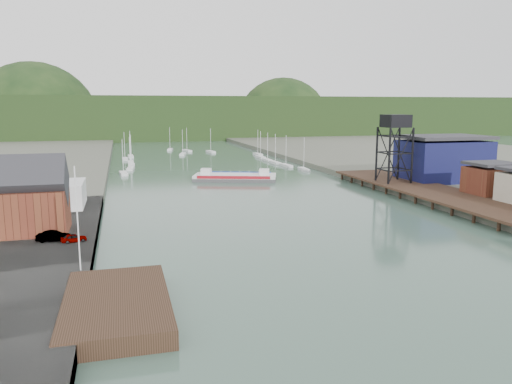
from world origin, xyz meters
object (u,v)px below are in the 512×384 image
harbor_building (24,203)px  chain_ferry (235,177)px  lift_tower (396,125)px  car_west_a (74,238)px

harbor_building → chain_ferry: bearing=51.0°
lift_tower → chain_ferry: bearing=141.5°
harbor_building → car_west_a: harbor_building is taller
harbor_building → lift_tower: lift_tower is taller
harbor_building → lift_tower: 82.49m
chain_ferry → harbor_building: bearing=-110.5°
chain_ferry → car_west_a: bearing=-102.4°
chain_ferry → lift_tower: bearing=-20.0°
harbor_building → car_west_a: 10.85m
lift_tower → chain_ferry: lift_tower is taller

